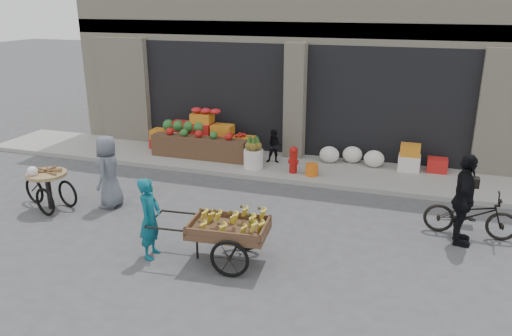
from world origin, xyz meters
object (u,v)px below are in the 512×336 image
(seated_person, at_px, (274,146))
(tricycle_cart, at_px, (48,184))
(banana_cart, at_px, (226,226))
(vendor_grey, at_px, (109,172))
(bicycle, at_px, (471,214))
(fire_hydrant, at_px, (293,159))
(orange_bucket, at_px, (312,170))
(vendor_woman, at_px, (150,218))
(pineapple_bin, at_px, (253,159))
(cyclist, at_px, (464,200))

(seated_person, bearing_deg, tricycle_cart, -141.83)
(banana_cart, relative_size, tricycle_cart, 1.60)
(vendor_grey, xyz_separation_m, bicycle, (7.45, 0.92, -0.36))
(fire_hydrant, height_order, tricycle_cart, tricycle_cart)
(seated_person, relative_size, bicycle, 0.54)
(orange_bucket, distance_m, bicycle, 4.18)
(tricycle_cart, bearing_deg, fire_hydrant, 53.99)
(fire_hydrant, xyz_separation_m, vendor_woman, (-1.36, -4.86, 0.24))
(tricycle_cart, bearing_deg, vendor_grey, 39.78)
(pineapple_bin, xyz_separation_m, tricycle_cart, (-3.46, -3.72, 0.20))
(orange_bucket, bearing_deg, vendor_woman, -111.17)
(fire_hydrant, bearing_deg, tricycle_cart, -141.22)
(vendor_grey, distance_m, bicycle, 7.51)
(pineapple_bin, height_order, seated_person, seated_person)
(cyclist, bearing_deg, vendor_woman, 114.87)
(fire_hydrant, bearing_deg, seated_person, 137.12)
(vendor_grey, height_order, bicycle, vendor_grey)
(vendor_woman, xyz_separation_m, tricycle_cart, (-3.20, 1.19, -0.17))
(seated_person, bearing_deg, cyclist, -45.34)
(vendor_woman, relative_size, cyclist, 0.84)
(pineapple_bin, distance_m, orange_bucket, 1.61)
(fire_hydrant, xyz_separation_m, tricycle_cart, (-4.56, -3.67, 0.06))
(orange_bucket, relative_size, vendor_woman, 0.22)
(fire_hydrant, distance_m, seated_person, 0.96)
(pineapple_bin, distance_m, vendor_woman, 4.93)
(banana_cart, distance_m, tricycle_cart, 4.65)
(vendor_grey, bearing_deg, fire_hydrant, 123.16)
(vendor_grey, relative_size, cyclist, 0.92)
(seated_person, height_order, bicycle, seated_person)
(tricycle_cart, distance_m, cyclist, 8.52)
(pineapple_bin, distance_m, fire_hydrant, 1.11)
(fire_hydrant, xyz_separation_m, orange_bucket, (0.50, -0.05, -0.23))
(tricycle_cart, relative_size, cyclist, 0.83)
(tricycle_cart, relative_size, vendor_grey, 0.90)
(vendor_grey, bearing_deg, pineapple_bin, 134.77)
(pineapple_bin, distance_m, vendor_grey, 3.92)
(vendor_woman, height_order, bicycle, vendor_woman)
(fire_hydrant, relative_size, seated_person, 0.76)
(pineapple_bin, relative_size, bicycle, 0.30)
(vendor_woman, height_order, cyclist, cyclist)
(orange_bucket, height_order, bicycle, bicycle)
(tricycle_cart, bearing_deg, banana_cart, 3.09)
(banana_cart, xyz_separation_m, vendor_woman, (-1.35, -0.22, 0.05))
(bicycle, height_order, cyclist, cyclist)
(orange_bucket, distance_m, seated_person, 1.42)
(orange_bucket, distance_m, cyclist, 4.28)
(bicycle, bearing_deg, vendor_grey, 98.59)
(pineapple_bin, xyz_separation_m, vendor_woman, (-0.26, -4.91, 0.37))
(seated_person, distance_m, vendor_woman, 5.55)
(tricycle_cart, xyz_separation_m, vendor_grey, (1.20, 0.55, 0.24))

